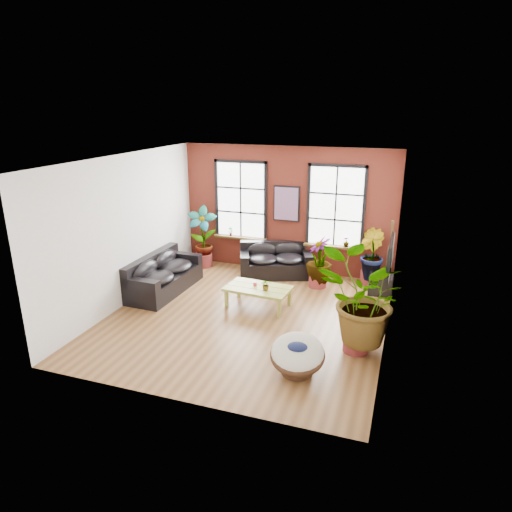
# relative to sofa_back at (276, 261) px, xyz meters

# --- Properties ---
(room) EXTENTS (6.04, 6.54, 3.54)m
(room) POSITION_rel_sofa_back_xyz_m (0.16, -2.61, 1.34)
(room) COLOR brown
(room) RESTS_ON ground
(sofa_back) EXTENTS (2.17, 1.59, 0.90)m
(sofa_back) POSITION_rel_sofa_back_xyz_m (0.00, 0.00, 0.00)
(sofa_back) COLOR black
(sofa_back) RESTS_ON ground
(sofa_left) EXTENTS (1.05, 2.37, 0.93)m
(sofa_left) POSITION_rel_sofa_back_xyz_m (-2.41, -2.03, 0.01)
(sofa_left) COLOR black
(sofa_left) RESTS_ON ground
(coffee_table) EXTENTS (1.56, 0.98, 0.58)m
(coffee_table) POSITION_rel_sofa_back_xyz_m (0.21, -2.15, 0.02)
(coffee_table) COLOR olive
(coffee_table) RESTS_ON ground
(papasan_chair) EXTENTS (1.12, 1.13, 0.73)m
(papasan_chair) POSITION_rel_sofa_back_xyz_m (1.77, -4.61, -0.03)
(papasan_chair) COLOR #3F2516
(papasan_chair) RESTS_ON ground
(poster) EXTENTS (0.74, 0.06, 0.98)m
(poster) POSITION_rel_sofa_back_xyz_m (0.16, 0.43, 1.54)
(poster) COLOR black
(poster) RESTS_ON room
(tv_wall_unit) EXTENTS (0.13, 1.86, 1.20)m
(tv_wall_unit) POSITION_rel_sofa_back_xyz_m (3.09, -2.16, 1.13)
(tv_wall_unit) COLOR black
(tv_wall_unit) RESTS_ON room
(media_box) EXTENTS (0.59, 0.49, 0.49)m
(media_box) POSITION_rel_sofa_back_xyz_m (2.89, -0.44, -0.16)
(media_box) COLOR black
(media_box) RESTS_ON ground
(pot_back_left) EXTENTS (0.59, 0.59, 0.38)m
(pot_back_left) POSITION_rel_sofa_back_xyz_m (-2.21, 0.00, -0.22)
(pot_back_left) COLOR maroon
(pot_back_left) RESTS_ON ground
(pot_back_right) EXTENTS (0.52, 0.52, 0.36)m
(pot_back_right) POSITION_rel_sofa_back_xyz_m (2.56, 0.20, -0.23)
(pot_back_right) COLOR maroon
(pot_back_right) RESTS_ON ground
(pot_right_wall) EXTENTS (0.57, 0.57, 0.36)m
(pot_right_wall) POSITION_rel_sofa_back_xyz_m (2.66, -3.49, -0.23)
(pot_right_wall) COLOR maroon
(pot_right_wall) RESTS_ON ground
(pot_mid) EXTENTS (0.59, 0.59, 0.34)m
(pot_mid) POSITION_rel_sofa_back_xyz_m (1.29, -0.49, -0.24)
(pot_mid) COLOR maroon
(pot_mid) RESTS_ON ground
(floor_plant_back_left) EXTENTS (0.98, 0.78, 1.64)m
(floor_plant_back_left) POSITION_rel_sofa_back_xyz_m (-2.22, 0.01, 0.56)
(floor_plant_back_left) COLOR #1B5F19
(floor_plant_back_left) RESTS_ON ground
(floor_plant_back_right) EXTENTS (0.90, 0.94, 1.33)m
(floor_plant_back_right) POSITION_rel_sofa_back_xyz_m (2.54, 0.18, 0.41)
(floor_plant_back_right) COLOR #1B5F19
(floor_plant_back_right) RESTS_ON ground
(floor_plant_right_wall) EXTENTS (2.03, 1.90, 1.81)m
(floor_plant_right_wall) POSITION_rel_sofa_back_xyz_m (2.70, -3.48, 0.66)
(floor_plant_right_wall) COLOR #1B5F19
(floor_plant_right_wall) RESTS_ON ground
(floor_plant_mid) EXTENTS (0.88, 0.88, 1.19)m
(floor_plant_mid) POSITION_rel_sofa_back_xyz_m (1.31, -0.47, 0.33)
(floor_plant_mid) COLOR #1B5F19
(floor_plant_mid) RESTS_ON ground
(table_plant) EXTENTS (0.29, 0.27, 0.26)m
(table_plant) POSITION_rel_sofa_back_xyz_m (0.44, -2.24, 0.20)
(table_plant) COLOR #1B5F19
(table_plant) RESTS_ON coffee_table
(sill_plant_left) EXTENTS (0.17, 0.17, 0.27)m
(sill_plant_left) POSITION_rel_sofa_back_xyz_m (-1.49, 0.37, 0.63)
(sill_plant_left) COLOR #1B5F19
(sill_plant_left) RESTS_ON room
(sill_plant_right) EXTENTS (0.19, 0.19, 0.27)m
(sill_plant_right) POSITION_rel_sofa_back_xyz_m (1.86, 0.37, 0.63)
(sill_plant_right) COLOR #1B5F19
(sill_plant_right) RESTS_ON room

